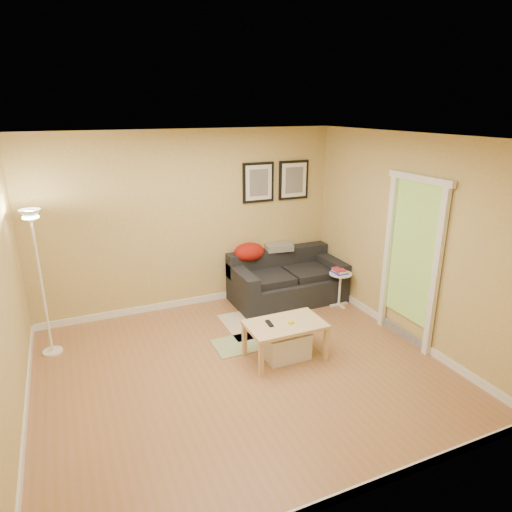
% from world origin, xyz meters
% --- Properties ---
extents(floor, '(4.50, 4.50, 0.00)m').
position_xyz_m(floor, '(0.00, 0.00, 0.00)').
color(floor, '#A06544').
rests_on(floor, ground).
extents(ceiling, '(4.50, 4.50, 0.00)m').
position_xyz_m(ceiling, '(0.00, 0.00, 2.60)').
color(ceiling, white).
rests_on(ceiling, wall_back).
extents(wall_back, '(4.50, 0.00, 4.50)m').
position_xyz_m(wall_back, '(0.00, 2.00, 1.30)').
color(wall_back, tan).
rests_on(wall_back, ground).
extents(wall_front, '(4.50, 0.00, 4.50)m').
position_xyz_m(wall_front, '(0.00, -2.00, 1.30)').
color(wall_front, tan).
rests_on(wall_front, ground).
extents(wall_left, '(0.00, 4.00, 4.00)m').
position_xyz_m(wall_left, '(-2.25, 0.00, 1.30)').
color(wall_left, tan).
rests_on(wall_left, ground).
extents(wall_right, '(0.00, 4.00, 4.00)m').
position_xyz_m(wall_right, '(2.25, 0.00, 1.30)').
color(wall_right, tan).
rests_on(wall_right, ground).
extents(baseboard_back, '(4.50, 0.02, 0.10)m').
position_xyz_m(baseboard_back, '(0.00, 1.99, 0.05)').
color(baseboard_back, white).
rests_on(baseboard_back, ground).
extents(baseboard_front, '(4.50, 0.02, 0.10)m').
position_xyz_m(baseboard_front, '(0.00, -1.99, 0.05)').
color(baseboard_front, white).
rests_on(baseboard_front, ground).
extents(baseboard_left, '(0.02, 4.00, 0.10)m').
position_xyz_m(baseboard_left, '(-2.24, 0.00, 0.05)').
color(baseboard_left, white).
rests_on(baseboard_left, ground).
extents(baseboard_right, '(0.02, 4.00, 0.10)m').
position_xyz_m(baseboard_right, '(2.24, 0.00, 0.05)').
color(baseboard_right, white).
rests_on(baseboard_right, ground).
extents(sofa, '(1.70, 0.90, 0.75)m').
position_xyz_m(sofa, '(1.38, 1.53, 0.38)').
color(sofa, black).
rests_on(sofa, ground).
extents(red_throw, '(0.48, 0.36, 0.28)m').
position_xyz_m(red_throw, '(0.87, 1.83, 0.77)').
color(red_throw, '#9A1D0E').
rests_on(red_throw, sofa).
extents(plaid_throw, '(0.45, 0.32, 0.10)m').
position_xyz_m(plaid_throw, '(1.38, 1.85, 0.78)').
color(plaid_throw, tan).
rests_on(plaid_throw, sofa).
extents(framed_print_left, '(0.50, 0.04, 0.60)m').
position_xyz_m(framed_print_left, '(1.08, 1.98, 1.80)').
color(framed_print_left, black).
rests_on(framed_print_left, wall_back).
extents(framed_print_right, '(0.50, 0.04, 0.60)m').
position_xyz_m(framed_print_right, '(1.68, 1.98, 1.80)').
color(framed_print_right, black).
rests_on(framed_print_right, wall_back).
extents(area_rug, '(1.25, 0.85, 0.01)m').
position_xyz_m(area_rug, '(0.81, 1.01, 0.01)').
color(area_rug, beige).
rests_on(area_rug, ground).
extents(green_runner, '(0.70, 0.50, 0.01)m').
position_xyz_m(green_runner, '(0.21, 0.54, 0.01)').
color(green_runner, '#668C4C').
rests_on(green_runner, ground).
extents(coffee_table, '(1.01, 0.73, 0.46)m').
position_xyz_m(coffee_table, '(0.58, 0.04, 0.23)').
color(coffee_table, '#DCBA86').
rests_on(coffee_table, ground).
extents(remote_control, '(0.06, 0.16, 0.02)m').
position_xyz_m(remote_control, '(0.39, 0.09, 0.47)').
color(remote_control, black).
rests_on(remote_control, coffee_table).
extents(tape_roll, '(0.07, 0.07, 0.03)m').
position_xyz_m(tape_roll, '(0.63, 0.01, 0.47)').
color(tape_roll, yellow).
rests_on(tape_roll, coffee_table).
extents(storage_bin, '(0.54, 0.40, 0.34)m').
position_xyz_m(storage_bin, '(0.59, 0.06, 0.17)').
color(storage_bin, white).
rests_on(storage_bin, ground).
extents(side_table, '(0.34, 0.34, 0.52)m').
position_xyz_m(side_table, '(2.02, 1.05, 0.26)').
color(side_table, white).
rests_on(side_table, ground).
extents(book_stack, '(0.19, 0.24, 0.07)m').
position_xyz_m(book_stack, '(2.00, 1.07, 0.56)').
color(book_stack, '#3D3AAE').
rests_on(book_stack, side_table).
extents(floor_lamp, '(0.24, 0.24, 1.81)m').
position_xyz_m(floor_lamp, '(-2.00, 1.29, 0.86)').
color(floor_lamp, white).
rests_on(floor_lamp, ground).
extents(doorway, '(0.12, 1.01, 2.13)m').
position_xyz_m(doorway, '(2.20, -0.15, 1.02)').
color(doorway, white).
rests_on(doorway, ground).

